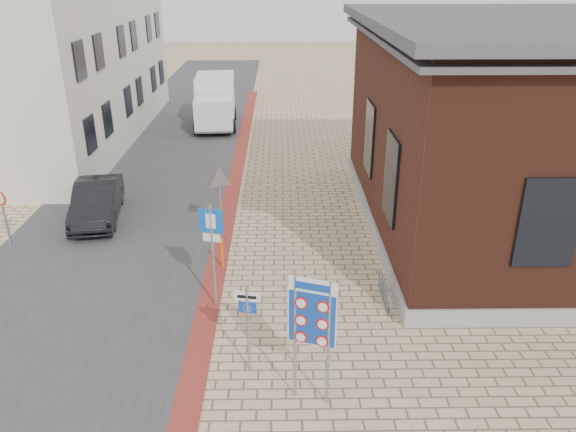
# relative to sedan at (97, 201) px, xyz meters

# --- Properties ---
(ground) EXTENTS (120.00, 120.00, 0.00)m
(ground) POSITION_rel_sedan_xyz_m (6.50, -7.68, -0.67)
(ground) COLOR tan
(ground) RESTS_ON ground
(road_strip) EXTENTS (7.00, 60.00, 0.02)m
(road_strip) POSITION_rel_sedan_xyz_m (1.00, 7.32, -0.66)
(road_strip) COLOR #38383A
(road_strip) RESTS_ON ground
(curb_strip) EXTENTS (0.60, 40.00, 0.02)m
(curb_strip) POSITION_rel_sedan_xyz_m (4.50, 2.32, -0.66)
(curb_strip) COLOR maroon
(curb_strip) RESTS_ON ground
(brick_building) EXTENTS (13.00, 13.00, 6.80)m
(brick_building) POSITION_rel_sedan_xyz_m (15.49, -0.68, 2.82)
(brick_building) COLOR gray
(brick_building) RESTS_ON ground
(townhouse_near) EXTENTS (7.40, 6.40, 8.30)m
(townhouse_near) POSITION_rel_sedan_xyz_m (-4.49, 4.32, 3.50)
(townhouse_near) COLOR silver
(townhouse_near) RESTS_ON ground
(townhouse_mid) EXTENTS (7.40, 6.40, 9.10)m
(townhouse_mid) POSITION_rel_sedan_xyz_m (-4.49, 10.32, 3.90)
(townhouse_mid) COLOR silver
(townhouse_mid) RESTS_ON ground
(townhouse_far) EXTENTS (7.40, 6.40, 8.30)m
(townhouse_far) POSITION_rel_sedan_xyz_m (-4.49, 16.32, 3.50)
(townhouse_far) COLOR silver
(townhouse_far) RESTS_ON ground
(bike_rack) EXTENTS (0.08, 1.80, 0.60)m
(bike_rack) POSITION_rel_sedan_xyz_m (9.15, -5.48, -0.41)
(bike_rack) COLOR slate
(bike_rack) RESTS_ON ground
(sedan) EXTENTS (2.03, 4.24, 1.34)m
(sedan) POSITION_rel_sedan_xyz_m (0.00, 0.00, 0.00)
(sedan) COLOR black
(sedan) RESTS_ON ground
(box_truck) EXTENTS (2.44, 5.24, 2.68)m
(box_truck) POSITION_rel_sedan_xyz_m (2.83, 12.73, 0.71)
(box_truck) COLOR slate
(box_truck) RESTS_ON ground
(border_sign) EXTENTS (0.92, 0.36, 2.82)m
(border_sign) POSITION_rel_sedan_xyz_m (7.00, -9.18, 1.36)
(border_sign) COLOR gray
(border_sign) RESTS_ON ground
(essen_sign) EXTENTS (0.56, 0.13, 2.08)m
(essen_sign) POSITION_rel_sedan_xyz_m (5.70, -8.20, 0.68)
(essen_sign) COLOR gray
(essen_sign) RESTS_ON ground
(parking_sign) EXTENTS (0.62, 0.18, 2.84)m
(parking_sign) POSITION_rel_sedan_xyz_m (4.70, -5.68, 1.30)
(parking_sign) COLOR gray
(parking_sign) RESTS_ON ground
(yield_sign) EXTENTS (0.83, 0.38, 2.45)m
(yield_sign) POSITION_rel_sedan_xyz_m (4.50, -1.68, 1.20)
(yield_sign) COLOR gray
(yield_sign) RESTS_ON ground
(speed_sign) EXTENTS (0.45, 0.23, 2.03)m
(speed_sign) POSITION_rel_sedan_xyz_m (-2.00, -2.46, 0.66)
(speed_sign) COLOR gray
(speed_sign) RESTS_ON ground
(bollard) EXTENTS (0.09, 0.09, 0.96)m
(bollard) POSITION_rel_sedan_xyz_m (4.70, -3.66, -0.19)
(bollard) COLOR #E85B0C
(bollard) RESTS_ON ground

